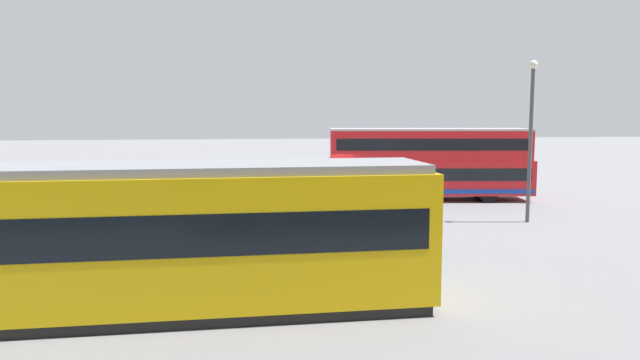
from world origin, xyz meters
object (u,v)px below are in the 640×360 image
at_px(pedestrian_near_railing, 251,213).
at_px(street_lamp, 531,128).
at_px(pedestrian_crossing, 430,223).
at_px(info_sign, 205,188).
at_px(double_decker_bus, 428,163).
at_px(tram_yellow, 85,239).

relative_size(pedestrian_near_railing, street_lamp, 0.25).
distance_m(pedestrian_crossing, info_sign, 8.91).
xyz_separation_m(double_decker_bus, pedestrian_crossing, (3.74, 11.48, -0.94)).
xyz_separation_m(double_decker_bus, info_sign, (11.20, 6.65, -0.28)).
bearing_deg(info_sign, pedestrian_crossing, 147.08).
bearing_deg(street_lamp, double_decker_bus, -72.91).
xyz_separation_m(tram_yellow, pedestrian_crossing, (-9.56, -4.90, -0.78)).
bearing_deg(street_lamp, tram_yellow, 31.85).
relative_size(double_decker_bus, info_sign, 4.45).
relative_size(double_decker_bus, tram_yellow, 0.70).
distance_m(double_decker_bus, street_lamp, 7.40).
height_order(info_sign, street_lamp, street_lamp).
height_order(double_decker_bus, pedestrian_crossing, double_decker_bus).
relative_size(info_sign, street_lamp, 0.36).
relative_size(tram_yellow, info_sign, 6.41).
relative_size(pedestrian_crossing, info_sign, 0.71).
height_order(pedestrian_near_railing, street_lamp, street_lamp).
bearing_deg(pedestrian_near_railing, pedestrian_crossing, 154.05).
xyz_separation_m(pedestrian_near_railing, street_lamp, (-11.56, -1.88, 2.96)).
distance_m(tram_yellow, street_lamp, 18.25).
height_order(double_decker_bus, street_lamp, street_lamp).
bearing_deg(info_sign, tram_yellow, 77.81).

